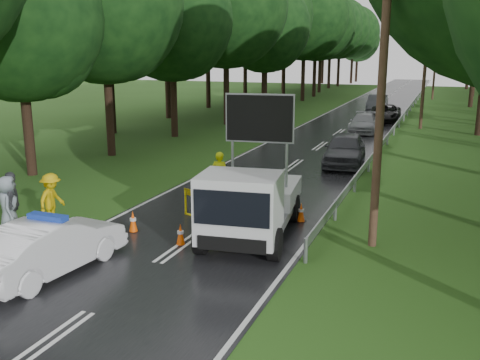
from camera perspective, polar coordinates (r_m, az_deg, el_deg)
The scene contains 23 objects.
ground at distance 15.93m, azimuth -6.11°, elevation -6.93°, with size 160.00×160.00×0.00m, color #254714.
road at distance 44.13m, azimuth 12.02°, elevation 6.07°, with size 7.00×140.00×0.02m, color black.
guardrail at distance 43.31m, azimuth 16.84°, elevation 6.37°, with size 0.12×60.06×0.70m.
utility_pole_near at distance 15.33m, azimuth 14.98°, elevation 11.27°, with size 1.40×0.24×10.00m.
utility_pole_mid at distance 41.26m, azimuth 19.20°, elevation 12.17°, with size 1.40×0.24×10.00m.
utility_pole_far at distance 67.25m, azimuth 20.16°, elevation 12.37°, with size 1.40×0.24×10.00m.
police_sedan at distance 14.55m, azimuth -19.58°, elevation -6.71°, with size 1.95×4.45×1.56m.
work_truck at distance 15.99m, azimuth 1.04°, elevation -2.45°, with size 2.99×5.56×4.23m.
barrier at distance 17.81m, azimuth -3.38°, elevation -2.20°, with size 2.20×0.83×0.96m.
officer at distance 20.39m, azimuth -2.17°, elevation 0.46°, with size 0.68×0.45×1.87m, color #CBDA0B.
civilian at distance 17.12m, azimuth 0.28°, elevation -2.23°, with size 0.87×0.68×1.79m, color #163C95.
bystander_left at distance 18.21m, azimuth -19.44°, elevation -2.07°, with size 1.15×0.66×1.78m, color gold.
bystander_mid at distance 17.94m, azimuth -23.12°, elevation -2.30°, with size 1.16×0.48×1.98m, color #3C3E44.
bystander_right at distance 17.84m, azimuth -23.47°, elevation -2.58°, with size 0.92×0.60×1.89m, color gray.
queue_car_first at distance 27.13m, azimuth 11.13°, elevation 3.24°, with size 1.91×4.75×1.62m, color #3B3D43.
queue_car_second at distance 38.59m, azimuth 13.04°, elevation 5.93°, with size 1.82×4.47×1.30m, color gray.
queue_car_third at distance 44.40m, azimuth 15.17°, elevation 6.87°, with size 2.38×5.16×1.43m, color black.
queue_car_fourth at distance 52.00m, azimuth 14.43°, elevation 7.91°, with size 1.68×4.81×1.59m, color #3B3E42.
cone_near_left at distance 16.36m, azimuth -16.03°, elevation -5.49°, with size 0.36×0.36×0.75m.
cone_center at distance 15.85m, azimuth -6.36°, elevation -5.81°, with size 0.31×0.31×0.66m.
cone_far at distance 18.05m, azimuth -3.08°, elevation -3.35°, with size 0.31×0.31×0.65m.
cone_left_mid at distance 17.19m, azimuth -11.34°, elevation -4.39°, with size 0.33×0.33×0.70m.
cone_right at distance 17.95m, azimuth 6.52°, elevation -3.46°, with size 0.32×0.32×0.68m.
Camera 1 is at (6.92, -13.23, 5.57)m, focal length 40.00 mm.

